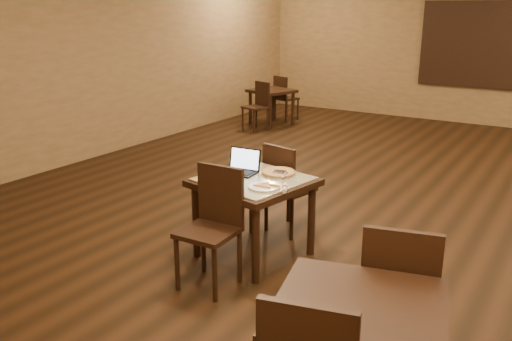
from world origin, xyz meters
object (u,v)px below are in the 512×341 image
Objects in this scene: tiled_table at (254,189)px; other_table_c at (358,328)px; laptop at (242,166)px; other_table_b_chair_near at (258,103)px; other_table_c_chair_far at (399,293)px; pizza_pan at (278,173)px; chair_main_near at (214,220)px; chair_main_far at (285,184)px; other_table_b_chair_far at (284,95)px; other_table_b at (272,96)px.

tiled_table is 2.32m from other_table_c.
laptop is 0.37× the size of other_table_b_chair_near.
other_table_c_chair_far is (0.02, 0.61, -0.08)m from other_table_c.
other_table_c_chair_far is at bearing -38.34° from pizza_pan.
laptop is at bearing 103.15° from chair_main_near.
tiled_table is 3.20× the size of laptop.
tiled_table is at bearing -44.51° from other_table_c_chair_far.
other_table_b_chair_far is (-2.89, 5.08, -0.02)m from chair_main_far.
pizza_pan is 0.34× the size of other_table_c.
chair_main_far is 0.47m from pizza_pan.
chair_main_near is 1.07× the size of other_table_b.
other_table_b_chair_near is 7.24m from other_table_c_chair_far.
pizza_pan is at bearing 122.33° from chair_main_far.
other_table_b_chair_near is (0.02, -0.53, -0.07)m from other_table_b.
laptop is 0.32× the size of other_table_c_chair_far.
chair_main_far is at bearing 109.97° from pizza_pan.
chair_main_near reaches higher than other_table_c.
other_table_b_chair_near is at bearing 111.99° from other_table_c.
other_table_b_chair_near is 7.71m from other_table_c.
other_table_b_chair_near reaches higher than tiled_table.
chair_main_near reaches higher than other_table_b_chair_near.
laptop is at bearing -156.49° from pizza_pan.
other_table_b_chair_far is at bearing 110.89° from other_table_b_chair_near.
other_table_c_chair_far reaches higher than other_table_b_chair_far.
chair_main_far is 0.62m from laptop.
pizza_pan is (0.12, 0.24, 0.11)m from tiled_table.
laptop is (-0.20, 0.10, 0.16)m from tiled_table.
other_table_b is 0.90× the size of other_table_c_chair_far.
other_table_b_chair_near is at bearing -65.03° from other_table_c_chair_far.
pizza_pan is (0.12, 0.85, 0.20)m from chair_main_near.
chair_main_far is 2.80m from other_table_c.
chair_main_near is (-0.00, -0.61, -0.09)m from tiled_table.
chair_main_far is 2.66× the size of pizza_pan.
laptop reaches higher than other_table_b_chair_near.
other_table_c_chair_far is at bearing -35.23° from laptop.
tiled_table is 0.29m from pizza_pan.
tiled_table is 0.62m from chair_main_near.
other_table_c_chair_far is at bearing -15.18° from chair_main_near.
chair_main_near reaches higher than other_table_b_chair_far.
other_table_c is at bearing 140.22° from other_table_b_chair_far.
laptop is (-0.20, 0.71, 0.25)m from chair_main_near.
pizza_pan reaches higher than other_table_b.
other_table_c reaches higher than pizza_pan.
other_table_c is (1.67, -1.00, 0.10)m from chair_main_near.
other_table_c is (1.67, -1.61, 0.01)m from tiled_table.
other_table_b_chair_near is (-2.65, 4.54, -0.31)m from laptop.
tiled_table is 0.28m from laptop.
chair_main_far is at bearing 88.40° from chair_main_near.
chair_main_near is 1.95m from other_table_c.
chair_main_far is at bearing 113.18° from other_table_c.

